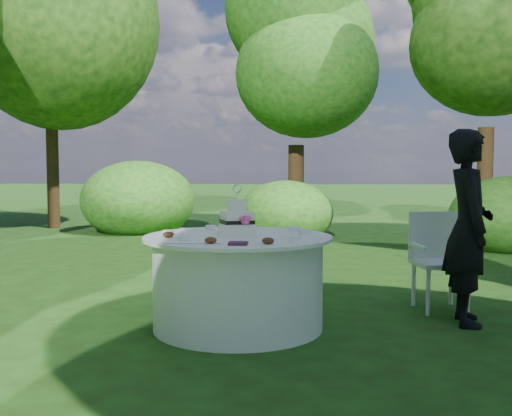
# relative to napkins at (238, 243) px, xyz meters

# --- Properties ---
(ground) EXTENTS (80.00, 80.00, 0.00)m
(ground) POSITION_rel_napkins_xyz_m (-0.05, 0.56, -0.78)
(ground) COLOR #1D330E
(ground) RESTS_ON ground
(napkins) EXTENTS (0.14, 0.14, 0.02)m
(napkins) POSITION_rel_napkins_xyz_m (0.00, 0.00, 0.00)
(napkins) COLOR #4C2039
(napkins) RESTS_ON table
(feather_plume) EXTENTS (0.48, 0.07, 0.01)m
(feather_plume) POSITION_rel_napkins_xyz_m (-0.35, 0.05, -0.00)
(feather_plume) COLOR white
(feather_plume) RESTS_ON table
(guest) EXTENTS (0.45, 0.63, 1.66)m
(guest) POSITION_rel_napkins_xyz_m (1.88, 0.81, 0.05)
(guest) COLOR black
(guest) RESTS_ON ground
(table) EXTENTS (1.56, 1.56, 0.77)m
(table) POSITION_rel_napkins_xyz_m (-0.05, 0.56, -0.39)
(table) COLOR silver
(table) RESTS_ON ground
(cake) EXTENTS (0.34, 0.34, 0.42)m
(cake) POSITION_rel_napkins_xyz_m (-0.06, 0.58, 0.10)
(cake) COLOR silver
(cake) RESTS_ON table
(chair) EXTENTS (0.53, 0.52, 0.91)m
(chair) POSITION_rel_napkins_xyz_m (1.76, 1.36, -0.26)
(chair) COLOR silver
(chair) RESTS_ON ground
(votives) EXTENTS (1.24, 0.93, 0.04)m
(votives) POSITION_rel_napkins_xyz_m (-0.01, 0.60, 0.01)
(votives) COLOR white
(votives) RESTS_ON table
(petal_cups) EXTENTS (0.91, 0.44, 0.05)m
(petal_cups) POSITION_rel_napkins_xyz_m (-0.20, 0.16, 0.02)
(petal_cups) COLOR #562D16
(petal_cups) RESTS_ON table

